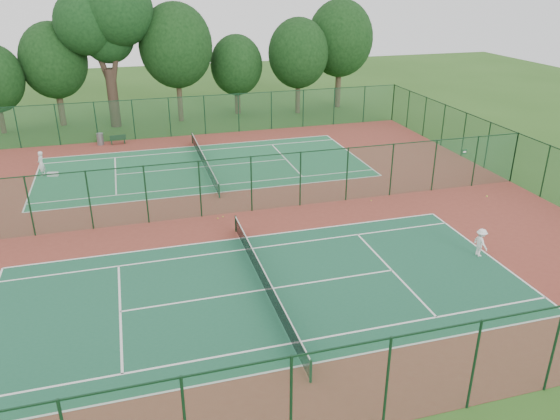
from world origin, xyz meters
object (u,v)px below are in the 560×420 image
object	(u,v)px
big_tree	(105,21)
player_far	(41,163)
trash_bin	(100,139)
player_near	(481,242)
bench	(118,139)
kit_bag	(53,174)

from	to	relation	value
big_tree	player_far	bearing A→B (deg)	-112.35
player_far	big_tree	bearing A→B (deg)	174.49
player_far	trash_bin	xyz separation A→B (m)	(3.88, 6.81, -0.40)
player_near	player_far	world-z (taller)	player_far
bench	big_tree	world-z (taller)	big_tree
player_near	trash_bin	world-z (taller)	player_near
player_far	big_tree	xyz separation A→B (m)	(5.33, 12.96, 8.51)
kit_bag	bench	bearing A→B (deg)	69.79
player_near	bench	size ratio (longest dim) A/B	1.10
big_tree	trash_bin	bearing A→B (deg)	-103.22
player_near	kit_bag	size ratio (longest dim) A/B	1.97
player_near	big_tree	size ratio (longest dim) A/B	0.11
player_near	bench	bearing A→B (deg)	30.89
trash_bin	bench	xyz separation A→B (m)	(1.43, -0.21, -0.08)
player_far	kit_bag	world-z (taller)	player_far
player_far	trash_bin	distance (m)	7.85
bench	kit_bag	xyz separation A→B (m)	(-4.62, -6.96, -0.28)
bench	trash_bin	bearing A→B (deg)	166.06
player_far	trash_bin	bearing A→B (deg)	167.14
player_far	trash_bin	size ratio (longest dim) A/B	1.78
trash_bin	kit_bag	distance (m)	7.86
player_near	trash_bin	distance (m)	32.12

